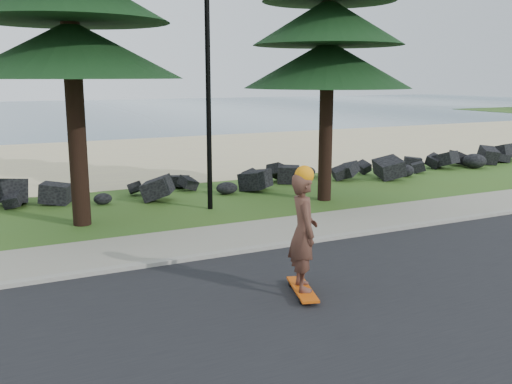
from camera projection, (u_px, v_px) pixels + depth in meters
ground at (261, 237)px, 13.08m from camera, size 160.00×160.00×0.00m
road at (387, 307)px, 9.12m from camera, size 160.00×7.00×0.02m
kerb at (280, 245)px, 12.28m from camera, size 160.00×0.20×0.10m
sidewalk at (258, 233)px, 13.25m from camera, size 160.00×2.00×0.08m
beach_sand at (119, 158)px, 25.85m from camera, size 160.00×15.00×0.01m
ocean at (37, 113)px, 57.98m from camera, size 160.00×58.00×0.01m
seawall_boulders at (182, 193)px, 18.01m from camera, size 60.00×2.40×1.10m
lamp_post at (208, 57)px, 15.08m from camera, size 0.25×0.14×8.14m
skateboarder at (303, 232)px, 9.39m from camera, size 0.66×1.21×2.20m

